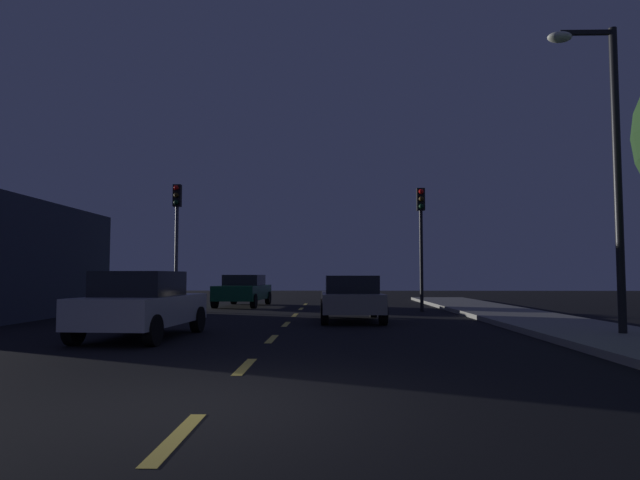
# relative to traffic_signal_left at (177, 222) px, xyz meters

# --- Properties ---
(ground_plane) EXTENTS (80.00, 80.00, 0.00)m
(ground_plane) POSITION_rel_traffic_signal_left_xyz_m (4.96, -9.12, -3.58)
(ground_plane) COLOR black
(sidewalk_curb_right) EXTENTS (3.00, 40.00, 0.15)m
(sidewalk_curb_right) POSITION_rel_traffic_signal_left_xyz_m (12.46, -9.12, -3.50)
(sidewalk_curb_right) COLOR gray
(sidewalk_curb_right) RESTS_ON ground_plane
(lane_stripe_nearest) EXTENTS (0.16, 1.60, 0.01)m
(lane_stripe_nearest) POSITION_rel_traffic_signal_left_xyz_m (4.96, -17.32, -3.57)
(lane_stripe_nearest) COLOR #EACC4C
(lane_stripe_nearest) RESTS_ON ground_plane
(lane_stripe_second) EXTENTS (0.16, 1.60, 0.01)m
(lane_stripe_second) POSITION_rel_traffic_signal_left_xyz_m (4.96, -13.52, -3.57)
(lane_stripe_second) COLOR #EACC4C
(lane_stripe_second) RESTS_ON ground_plane
(lane_stripe_third) EXTENTS (0.16, 1.60, 0.01)m
(lane_stripe_third) POSITION_rel_traffic_signal_left_xyz_m (4.96, -9.72, -3.57)
(lane_stripe_third) COLOR #EACC4C
(lane_stripe_third) RESTS_ON ground_plane
(lane_stripe_fourth) EXTENTS (0.16, 1.60, 0.01)m
(lane_stripe_fourth) POSITION_rel_traffic_signal_left_xyz_m (4.96, -5.92, -3.57)
(lane_stripe_fourth) COLOR #EACC4C
(lane_stripe_fourth) RESTS_ON ground_plane
(lane_stripe_fifth) EXTENTS (0.16, 1.60, 0.01)m
(lane_stripe_fifth) POSITION_rel_traffic_signal_left_xyz_m (4.96, -2.12, -3.57)
(lane_stripe_fifth) COLOR #EACC4C
(lane_stripe_fifth) RESTS_ON ground_plane
(lane_stripe_sixth) EXTENTS (0.16, 1.60, 0.01)m
(lane_stripe_sixth) POSITION_rel_traffic_signal_left_xyz_m (4.96, 1.68, -3.57)
(lane_stripe_sixth) COLOR #EACC4C
(lane_stripe_sixth) RESTS_ON ground_plane
(lane_stripe_seventh) EXTENTS (0.16, 1.60, 0.01)m
(lane_stripe_seventh) POSITION_rel_traffic_signal_left_xyz_m (4.96, 5.48, -3.57)
(lane_stripe_seventh) COLOR #EACC4C
(lane_stripe_seventh) RESTS_ON ground_plane
(traffic_signal_left) EXTENTS (0.32, 0.38, 5.12)m
(traffic_signal_left) POSITION_rel_traffic_signal_left_xyz_m (0.00, 0.00, 0.00)
(traffic_signal_left) COLOR #4C4C51
(traffic_signal_left) RESTS_ON ground_plane
(traffic_signal_right) EXTENTS (0.32, 0.38, 4.94)m
(traffic_signal_right) POSITION_rel_traffic_signal_left_xyz_m (9.87, -0.00, -0.12)
(traffic_signal_right) COLOR black
(traffic_signal_right) RESTS_ON ground_plane
(car_stopped_ahead) EXTENTS (2.00, 4.09, 1.42)m
(car_stopped_ahead) POSITION_rel_traffic_signal_left_xyz_m (6.90, -4.71, -2.85)
(car_stopped_ahead) COLOR gray
(car_stopped_ahead) RESTS_ON ground_plane
(car_adjacent_lane) EXTENTS (2.14, 4.08, 1.52)m
(car_adjacent_lane) POSITION_rel_traffic_signal_left_xyz_m (1.97, -9.62, -2.81)
(car_adjacent_lane) COLOR silver
(car_adjacent_lane) RESTS_ON ground_plane
(car_oncoming_far) EXTENTS (2.21, 4.65, 1.46)m
(car_oncoming_far) POSITION_rel_traffic_signal_left_xyz_m (2.15, 3.68, -2.82)
(car_oncoming_far) COLOR #0F4C2D
(car_oncoming_far) RESTS_ON ground_plane
(street_lamp_right) EXTENTS (1.57, 0.36, 7.09)m
(street_lamp_right) POSITION_rel_traffic_signal_left_xyz_m (12.53, -9.71, 0.67)
(street_lamp_right) COLOR black
(street_lamp_right) RESTS_ON ground_plane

